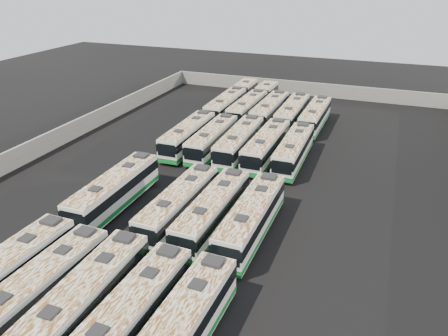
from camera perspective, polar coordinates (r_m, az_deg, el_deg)
ground at (r=41.46m, az=0.13°, el=-2.90°), size 140.00×140.00×0.00m
perimeter_wall at (r=40.96m, az=0.13°, el=-1.54°), size 45.20×73.20×2.20m
bus_front_far_left at (r=31.36m, az=-27.11°, el=-12.60°), size 2.63×11.37×3.19m
bus_front_left at (r=29.45m, az=-23.06°, el=-14.46°), size 2.61×11.08×3.10m
bus_front_center at (r=27.63m, az=-17.98°, el=-16.30°), size 2.63×11.45×3.21m
bus_front_right at (r=26.01m, az=-12.40°, el=-18.67°), size 2.62×11.26×3.16m
bus_front_far_right at (r=24.83m, az=-6.00°, el=-20.67°), size 2.63×11.26×3.16m
bus_midfront_far_left at (r=38.98m, az=-14.10°, el=-2.90°), size 2.56×11.42×3.21m
bus_midfront_center at (r=36.01m, az=-5.91°, el=-4.78°), size 2.51×10.97×3.08m
bus_midfront_right at (r=34.87m, az=-1.48°, el=-5.66°), size 2.50×11.11×3.12m
bus_midfront_far_right at (r=33.98m, az=3.60°, el=-6.54°), size 2.44×11.28×3.17m
bus_midback_far_left at (r=50.60m, az=-4.69°, el=4.28°), size 2.57×11.18×3.14m
bus_midback_left at (r=49.43m, az=-1.54°, el=3.81°), size 2.49×10.96×3.08m
bus_midback_center at (r=48.47m, az=2.02°, el=3.44°), size 2.64×11.37×3.19m
bus_midback_right at (r=47.62m, az=5.55°, el=2.92°), size 2.50×11.28×3.17m
bus_midback_far_right at (r=46.99m, az=9.09°, el=2.35°), size 2.44×10.96×3.08m
bus_back_far_left at (r=64.25m, az=1.18°, el=8.84°), size 2.63×17.46×3.16m
bus_back_left at (r=63.26m, az=3.96°, el=8.49°), size 2.59×17.02×3.08m
bus_back_center at (r=59.75m, az=5.99°, el=7.48°), size 2.49×11.27×3.17m
bus_back_right at (r=59.01m, az=8.91°, el=7.09°), size 2.41×11.24×3.16m
bus_back_far_right at (r=58.49m, az=11.80°, el=6.65°), size 2.43×10.92×3.07m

